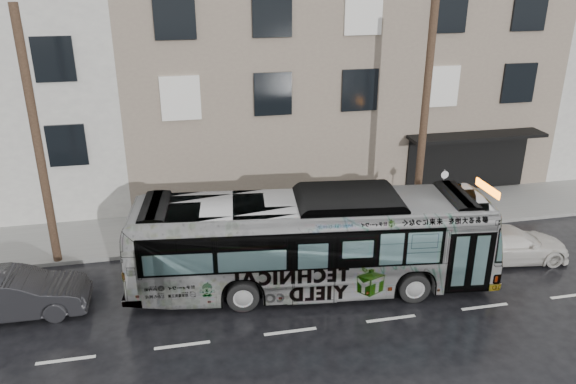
# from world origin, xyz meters

# --- Properties ---
(ground) EXTENTS (120.00, 120.00, 0.00)m
(ground) POSITION_xyz_m (0.00, 0.00, 0.00)
(ground) COLOR black
(ground) RESTS_ON ground
(sidewalk) EXTENTS (90.00, 3.60, 0.15)m
(sidewalk) POSITION_xyz_m (0.00, 4.90, 0.07)
(sidewalk) COLOR gray
(sidewalk) RESTS_ON ground
(building_taupe) EXTENTS (20.00, 12.00, 11.00)m
(building_taupe) POSITION_xyz_m (5.00, 12.70, 5.50)
(building_taupe) COLOR gray
(building_taupe) RESTS_ON ground
(utility_pole_front) EXTENTS (0.30, 0.30, 9.00)m
(utility_pole_front) POSITION_xyz_m (6.50, 3.30, 4.65)
(utility_pole_front) COLOR #4C3626
(utility_pole_front) RESTS_ON sidewalk
(utility_pole_rear) EXTENTS (0.30, 0.30, 9.00)m
(utility_pole_rear) POSITION_xyz_m (-7.50, 3.30, 4.65)
(utility_pole_rear) COLOR #4C3626
(utility_pole_rear) RESTS_ON sidewalk
(sign_post) EXTENTS (0.06, 0.06, 2.40)m
(sign_post) POSITION_xyz_m (7.60, 3.30, 1.35)
(sign_post) COLOR slate
(sign_post) RESTS_ON sidewalk
(bus) EXTENTS (12.35, 4.18, 3.37)m
(bus) POSITION_xyz_m (1.23, -0.12, 1.69)
(bus) COLOR #B2B2B2
(bus) RESTS_ON ground
(white_sedan) EXTENTS (4.51, 2.20, 1.26)m
(white_sedan) POSITION_xyz_m (8.86, 0.20, 0.63)
(white_sedan) COLOR beige
(white_sedan) RESTS_ON ground
(dark_sedan) EXTENTS (4.45, 1.59, 1.46)m
(dark_sedan) POSITION_xyz_m (-8.21, 0.15, 0.73)
(dark_sedan) COLOR black
(dark_sedan) RESTS_ON ground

